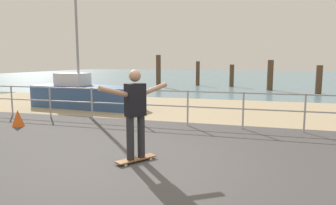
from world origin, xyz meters
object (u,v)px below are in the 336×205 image
(skateboarder, at_px, (135,109))
(traffic_cone, at_px, (18,118))
(sailboat, at_px, (89,95))
(skateboard, at_px, (136,159))

(skateboarder, relative_size, traffic_cone, 3.30)
(sailboat, xyz_separation_m, skateboarder, (4.39, -5.68, 0.49))
(skateboard, relative_size, skateboarder, 0.47)
(sailboat, bearing_deg, skateboard, -52.31)
(skateboard, xyz_separation_m, traffic_cone, (-4.46, 1.95, 0.18))
(traffic_cone, bearing_deg, skateboard, -23.58)
(sailboat, relative_size, skateboard, 6.97)
(sailboat, height_order, skateboard, sailboat)
(sailboat, distance_m, traffic_cone, 3.74)
(skateboard, xyz_separation_m, skateboarder, (0.00, -0.00, 0.95))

